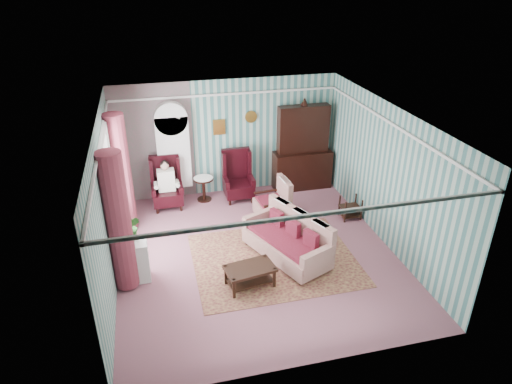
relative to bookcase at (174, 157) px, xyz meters
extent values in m
plane|color=#884F5D|center=(1.35, -2.84, -1.12)|extent=(6.00, 6.00, 0.00)
cube|color=#3B6C69|center=(1.35, 0.16, 0.33)|extent=(5.50, 0.02, 2.90)
cube|color=#3B6C69|center=(1.35, -5.84, 0.33)|extent=(5.50, 0.02, 2.90)
cube|color=#3B6C69|center=(-1.40, -2.84, 0.33)|extent=(0.02, 6.00, 2.90)
cube|color=#3B6C69|center=(4.10, -2.84, 0.33)|extent=(0.02, 6.00, 2.90)
cube|color=white|center=(1.35, -2.84, 1.78)|extent=(5.50, 6.00, 0.02)
cube|color=#914A64|center=(-0.45, 0.15, 0.33)|extent=(1.90, 0.01, 2.90)
cube|color=silver|center=(1.35, -2.84, 1.43)|extent=(5.50, 6.00, 0.05)
cube|color=white|center=(-1.37, -2.24, 0.43)|extent=(0.04, 1.50, 1.90)
cylinder|color=maroon|center=(-1.20, -3.29, 0.23)|extent=(0.44, 0.44, 2.60)
cylinder|color=maroon|center=(-1.20, -1.19, 0.23)|extent=(0.44, 0.44, 2.60)
cube|color=#B47E30|center=(1.15, 0.13, 0.63)|extent=(0.30, 0.03, 0.38)
cube|color=silver|center=(0.00, 0.00, 0.00)|extent=(0.80, 0.28, 2.24)
cube|color=black|center=(3.25, -0.12, 0.06)|extent=(1.50, 0.56, 2.36)
cube|color=black|center=(-0.25, -0.39, -0.50)|extent=(0.76, 0.80, 1.25)
cube|color=black|center=(1.50, -0.39, -0.50)|extent=(0.76, 0.80, 1.25)
cylinder|color=black|center=(0.65, -0.24, -0.82)|extent=(0.50, 0.50, 0.60)
cube|color=black|center=(3.82, -1.94, -0.85)|extent=(0.45, 0.38, 0.54)
cube|color=white|center=(-1.05, -3.14, -0.72)|extent=(0.55, 0.35, 0.80)
cube|color=#501D1A|center=(1.65, -3.14, -1.11)|extent=(3.20, 2.60, 0.01)
cube|color=beige|center=(1.90, -3.12, -0.61)|extent=(1.69, 2.16, 1.01)
cube|color=#BEB693|center=(2.05, -1.54, -0.66)|extent=(0.81, 0.86, 0.92)
cube|color=black|center=(0.99, -3.82, -0.92)|extent=(0.97, 0.68, 0.41)
imported|color=#255019|center=(-1.14, -3.21, -0.10)|extent=(0.44, 0.39, 0.44)
imported|color=#194A17|center=(-1.00, -3.00, -0.08)|extent=(0.32, 0.29, 0.49)
imported|color=#19531E|center=(-1.15, -3.12, -0.13)|extent=(0.27, 0.27, 0.37)
camera|label=1|loc=(-0.51, -10.40, 4.23)|focal=32.00mm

